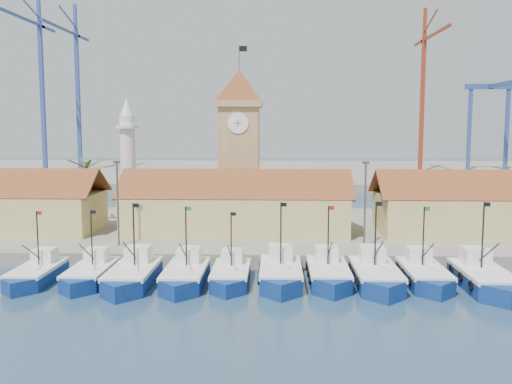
{
  "coord_description": "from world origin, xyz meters",
  "views": [
    {
      "loc": [
        4.74,
        -47.11,
        14.28
      ],
      "look_at": [
        2.42,
        18.0,
        6.59
      ],
      "focal_mm": 40.0,
      "sensor_mm": 36.0,
      "label": 1
    }
  ],
  "objects_px": {
    "clock_tower": "(239,143)",
    "minaret": "(128,159)",
    "boat_0": "(35,275)",
    "boat_5": "(281,275)"
  },
  "relations": [
    {
      "from": "boat_5",
      "to": "clock_tower",
      "type": "xyz_separation_m",
      "value": [
        -5.18,
        23.01,
        11.16
      ]
    },
    {
      "from": "boat_0",
      "to": "minaret",
      "type": "relative_size",
      "value": 0.56
    },
    {
      "from": "boat_0",
      "to": "clock_tower",
      "type": "relative_size",
      "value": 0.4
    },
    {
      "from": "boat_5",
      "to": "minaret",
      "type": "relative_size",
      "value": 0.63
    },
    {
      "from": "boat_0",
      "to": "boat_5",
      "type": "relative_size",
      "value": 0.89
    },
    {
      "from": "boat_0",
      "to": "minaret",
      "type": "height_order",
      "value": "minaret"
    },
    {
      "from": "clock_tower",
      "to": "minaret",
      "type": "xyz_separation_m",
      "value": [
        -15.0,
        2.0,
        -2.23
      ]
    },
    {
      "from": "clock_tower",
      "to": "minaret",
      "type": "bearing_deg",
      "value": 172.39
    },
    {
      "from": "boat_0",
      "to": "boat_5",
      "type": "xyz_separation_m",
      "value": [
        22.26,
        0.41,
        0.09
      ]
    },
    {
      "from": "boat_0",
      "to": "clock_tower",
      "type": "height_order",
      "value": "clock_tower"
    }
  ]
}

